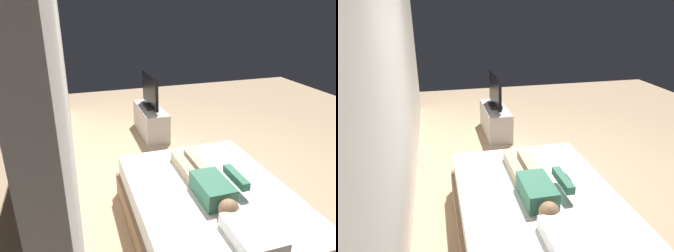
% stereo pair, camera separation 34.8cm
% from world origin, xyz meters
% --- Properties ---
extents(ground_plane, '(10.00, 10.00, 0.00)m').
position_xyz_m(ground_plane, '(0.00, 0.00, 0.00)').
color(ground_plane, tan).
extents(back_wall, '(6.40, 0.10, 2.80)m').
position_xyz_m(back_wall, '(0.40, 1.54, 1.40)').
color(back_wall, silver).
rests_on(back_wall, ground).
extents(bed, '(2.09, 1.57, 0.54)m').
position_xyz_m(bed, '(-1.00, 0.24, 0.26)').
color(bed, brown).
rests_on(bed, ground).
extents(pillow, '(0.48, 0.34, 0.12)m').
position_xyz_m(pillow, '(-1.73, 0.24, 0.60)').
color(pillow, white).
rests_on(pillow, bed).
extents(person, '(1.26, 0.46, 0.18)m').
position_xyz_m(person, '(-0.97, 0.28, 0.62)').
color(person, '#387056').
rests_on(person, bed).
extents(remote, '(0.15, 0.04, 0.02)m').
position_xyz_m(remote, '(-0.82, -0.13, 0.55)').
color(remote, black).
rests_on(remote, bed).
extents(tv_stand, '(1.10, 0.40, 0.50)m').
position_xyz_m(tv_stand, '(1.79, 0.12, 0.25)').
color(tv_stand, '#B7B2AD').
rests_on(tv_stand, ground).
extents(tv, '(0.88, 0.20, 0.59)m').
position_xyz_m(tv, '(1.79, 0.12, 0.78)').
color(tv, black).
rests_on(tv, tv_stand).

